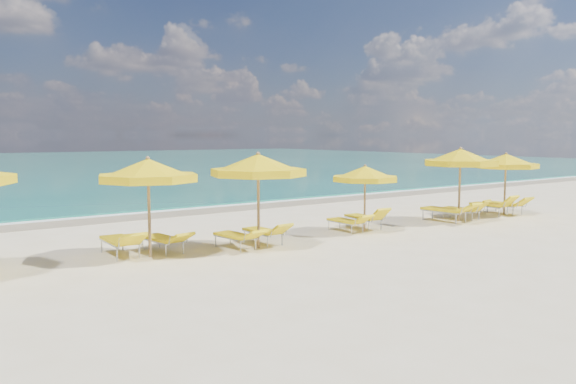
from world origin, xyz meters
TOP-DOWN VIEW (x-y plane):
  - ground_plane at (0.00, 0.00)m, footprint 120.00×120.00m
  - ocean at (0.00, 48.00)m, footprint 120.00×80.00m
  - wet_sand_band at (0.00, 7.40)m, footprint 120.00×2.60m
  - foam_line at (0.00, 8.20)m, footprint 120.00×1.20m
  - whitecap_far at (8.00, 24.00)m, footprint 18.00×0.30m
  - umbrella_2 at (-5.15, 0.17)m, footprint 2.62×2.62m
  - umbrella_3 at (-2.38, -0.48)m, footprint 2.78×2.78m
  - umbrella_4 at (1.68, -0.25)m, footprint 2.70×2.70m
  - umbrella_5 at (5.85, -0.59)m, footprint 3.30×3.30m
  - umbrella_6 at (8.56, -0.59)m, footprint 2.76×2.76m
  - lounger_2_left at (-5.69, 0.73)m, footprint 0.64×1.89m
  - lounger_2_right at (-4.65, 0.50)m, footprint 0.82×1.81m
  - lounger_3_left at (-2.89, -0.17)m, footprint 0.76×1.76m
  - lounger_3_right at (-1.91, -0.01)m, footprint 0.65×1.72m
  - lounger_4_left at (1.24, 0.10)m, footprint 0.57×1.64m
  - lounger_4_right at (2.14, 0.25)m, footprint 0.66×1.72m
  - lounger_5_left at (5.38, -0.39)m, footprint 0.87×2.10m
  - lounger_5_right at (6.37, -0.34)m, footprint 0.81×1.73m
  - lounger_6_left at (8.16, -0.26)m, footprint 0.64×1.78m
  - lounger_6_right at (8.93, -0.40)m, footprint 0.69×1.81m

SIDE VIEW (x-z plane):
  - ground_plane at x=0.00m, z-range 0.00..0.00m
  - ocean at x=0.00m, z-range -0.15..0.15m
  - wet_sand_band at x=0.00m, z-range -0.01..0.01m
  - foam_line at x=0.00m, z-range -0.01..0.01m
  - whitecap_far at x=8.00m, z-range -0.03..0.03m
  - lounger_4_left at x=1.24m, z-range -0.13..0.52m
  - lounger_3_left at x=-2.89m, z-range -0.12..0.52m
  - lounger_3_right at x=-1.91m, z-range -0.14..0.55m
  - lounger_2_right at x=-4.65m, z-range -0.12..0.53m
  - lounger_5_right at x=6.37m, z-range -0.19..0.61m
  - lounger_4_right at x=2.14m, z-range -0.18..0.60m
  - lounger_6_right at x=8.93m, z-range -0.16..0.59m
  - lounger_6_left at x=8.16m, z-range -0.20..0.64m
  - lounger_2_left at x=-5.69m, z-range -0.15..0.60m
  - lounger_5_left at x=5.38m, z-range -0.15..0.64m
  - umbrella_4 at x=1.68m, z-range 0.74..2.85m
  - umbrella_6 at x=8.56m, z-range 0.83..3.19m
  - umbrella_2 at x=-5.15m, z-range 0.88..3.37m
  - umbrella_3 at x=-2.38m, z-range 0.91..3.48m
  - umbrella_5 at x=5.85m, z-range 0.92..3.51m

